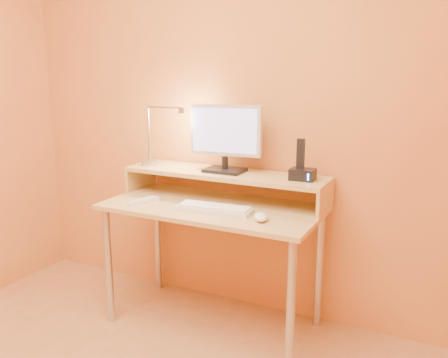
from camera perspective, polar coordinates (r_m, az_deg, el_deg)
The scene contains 25 objects.
wall_back at distance 2.83m, azimuth 1.63°, elevation 8.89°, with size 3.00×0.04×2.50m, color #D48D3F.
desk_leg_fl at distance 2.86m, azimuth -13.70°, elevation -10.12°, with size 0.04×0.04×0.69m, color #B9B8BB.
desk_leg_fr at distance 2.36m, azimuth 8.01°, elevation -15.05°, with size 0.04×0.04×0.69m, color #B9B8BB.
desk_leg_bl at distance 3.23m, azimuth -7.97°, elevation -7.14°, with size 0.04×0.04×0.69m, color #B9B8BB.
desk_leg_br at distance 2.80m, azimuth 11.35°, elevation -10.55°, with size 0.04×0.04×0.69m, color #B9B8BB.
desk_lower at distance 2.64m, azimuth -1.37°, elevation -3.40°, with size 1.20×0.60×0.03m, color tan.
shelf_riser_left at distance 3.05m, azimuth -9.92°, elevation 0.21°, with size 0.02×0.30×0.14m, color tan.
shelf_riser_right at distance 2.55m, azimuth 12.08°, elevation -2.42°, with size 0.02×0.30×0.14m, color tan.
desk_shelf at distance 2.73m, azimuth 0.08°, elevation 0.62°, with size 1.20×0.30×0.03m, color tan.
monitor_foot at distance 2.72m, azimuth 0.11°, elevation 1.06°, with size 0.22×0.16×0.02m, color black.
monitor_neck at distance 2.71m, azimuth 0.11°, elevation 1.97°, with size 0.04×0.04×0.07m, color black.
monitor_panel at distance 2.69m, azimuth 0.20°, elevation 5.87°, with size 0.42×0.04×0.29m, color silver.
monitor_back at distance 2.71m, azimuth 0.43°, elevation 5.93°, with size 0.38×0.01×0.24m, color black.
monitor_screen at distance 2.68m, azimuth 0.03°, elevation 5.83°, with size 0.38×0.00×0.25m, color #9FA3DB.
lamp_base at distance 2.95m, azimuth -8.89°, elevation 1.91°, with size 0.10×0.10×0.03m, color #B9B8BB.
lamp_post at distance 2.92m, azimuth -9.02°, elevation 5.32°, with size 0.01×0.01×0.33m, color #B9B8BB.
lamp_arm at distance 2.84m, azimuth -7.13°, elevation 8.51°, with size 0.01×0.01×0.24m, color #B9B8BB.
lamp_head at distance 2.77m, azimuth -5.04°, elevation 8.15°, with size 0.04×0.04×0.03m, color #B9B8BB.
lamp_bulb at distance 2.77m, azimuth -5.03°, elevation 7.82°, with size 0.03×0.03×0.00m, color #FFEAC6.
phone_dock at distance 2.55m, azimuth 9.42°, elevation 0.55°, with size 0.13×0.10×0.06m, color black.
phone_handset at distance 2.54m, azimuth 9.18°, elevation 3.01°, with size 0.04×0.03×0.16m, color black.
phone_led at distance 2.49m, azimuth 10.05°, elevation 0.22°, with size 0.01×0.00×0.04m, color #2384FF.
keyboard at distance 2.52m, azimuth -1.14°, elevation -3.65°, with size 0.40×0.13×0.02m, color silver.
mouse at distance 2.37m, azimuth 4.43°, elevation -4.54°, with size 0.07×0.12×0.04m, color white.
remote_control at distance 2.71m, azimuth -9.65°, elevation -2.66°, with size 0.05×0.19×0.02m, color silver.
Camera 1 is at (1.18, -1.06, 1.45)m, focal length 38.08 mm.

